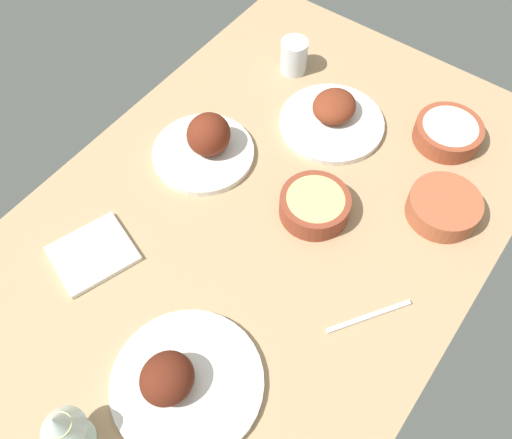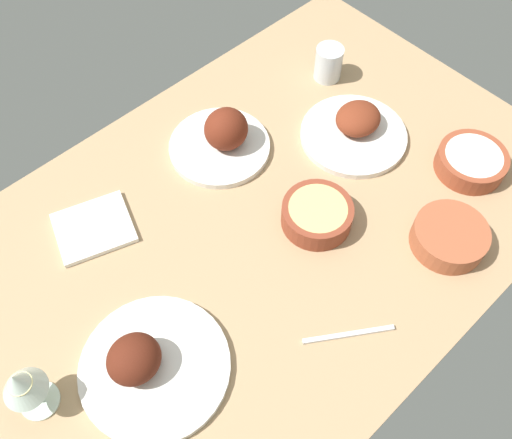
% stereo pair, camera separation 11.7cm
% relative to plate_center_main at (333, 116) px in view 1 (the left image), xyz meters
% --- Properties ---
extents(dining_table, '(1.40, 0.90, 0.04)m').
position_rel_plate_center_main_xyz_m(dining_table, '(0.34, 0.03, -0.04)').
color(dining_table, tan).
rests_on(dining_table, ground).
extents(plate_center_main, '(0.25, 0.25, 0.07)m').
position_rel_plate_center_main_xyz_m(plate_center_main, '(0.00, 0.00, 0.00)').
color(plate_center_main, silver).
rests_on(plate_center_main, dining_table).
extents(plate_far_side, '(0.28, 0.28, 0.09)m').
position_rel_plate_center_main_xyz_m(plate_far_side, '(0.70, 0.12, 0.00)').
color(plate_far_side, silver).
rests_on(plate_far_side, dining_table).
extents(plate_near_viewer, '(0.23, 0.23, 0.11)m').
position_rel_plate_center_main_xyz_m(plate_near_viewer, '(0.25, -0.18, 0.01)').
color(plate_near_viewer, silver).
rests_on(plate_near_viewer, dining_table).
extents(bowl_cream, '(0.16, 0.16, 0.05)m').
position_rel_plate_center_main_xyz_m(bowl_cream, '(-0.11, 0.24, 0.00)').
color(bowl_cream, brown).
rests_on(bowl_cream, dining_table).
extents(bowl_potatoes, '(0.15, 0.15, 0.05)m').
position_rel_plate_center_main_xyz_m(bowl_potatoes, '(0.08, 0.33, 0.01)').
color(bowl_potatoes, '#A35133').
rests_on(bowl_potatoes, dining_table).
extents(bowl_pasta, '(0.15, 0.15, 0.05)m').
position_rel_plate_center_main_xyz_m(bowl_pasta, '(0.24, 0.11, 0.01)').
color(bowl_pasta, brown).
rests_on(bowl_pasta, dining_table).
extents(wine_glass, '(0.08, 0.08, 0.14)m').
position_rel_plate_center_main_xyz_m(wine_glass, '(0.88, 0.04, 0.08)').
color(wine_glass, silver).
rests_on(wine_glass, dining_table).
extents(water_tumbler, '(0.07, 0.07, 0.09)m').
position_rel_plate_center_main_xyz_m(water_tumbler, '(-0.10, -0.18, 0.02)').
color(water_tumbler, silver).
rests_on(water_tumbler, dining_table).
extents(folded_napkin, '(0.19, 0.18, 0.01)m').
position_rel_plate_center_main_xyz_m(folded_napkin, '(0.60, -0.20, -0.02)').
color(folded_napkin, white).
rests_on(folded_napkin, dining_table).
extents(fork_loose, '(0.15, 0.11, 0.01)m').
position_rel_plate_center_main_xyz_m(fork_loose, '(0.38, 0.33, -0.02)').
color(fork_loose, silver).
rests_on(fork_loose, dining_table).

